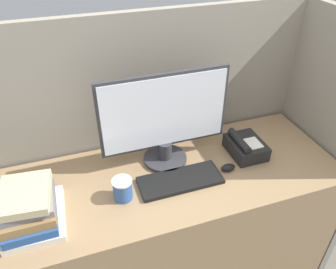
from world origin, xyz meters
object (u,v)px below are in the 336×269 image
(keyboard, at_px, (180,180))
(coffee_cup, at_px, (123,189))
(monitor, at_px, (165,121))
(book_stack, at_px, (29,207))
(desk_telephone, at_px, (245,147))
(mouse, at_px, (228,168))

(keyboard, xyz_separation_m, coffee_cup, (-0.27, -0.01, 0.04))
(monitor, height_order, book_stack, monitor)
(keyboard, relative_size, desk_telephone, 1.89)
(mouse, xyz_separation_m, desk_telephone, (0.14, 0.09, 0.03))
(desk_telephone, bearing_deg, book_stack, -173.66)
(coffee_cup, xyz_separation_m, desk_telephone, (0.66, 0.11, -0.01))
(monitor, relative_size, book_stack, 2.03)
(keyboard, distance_m, book_stack, 0.65)
(monitor, bearing_deg, mouse, -33.27)
(keyboard, bearing_deg, book_stack, -178.06)
(keyboard, bearing_deg, desk_telephone, 13.45)
(mouse, relative_size, desk_telephone, 0.35)
(coffee_cup, bearing_deg, monitor, 36.43)
(monitor, distance_m, keyboard, 0.28)
(keyboard, relative_size, mouse, 5.44)
(monitor, xyz_separation_m, coffee_cup, (-0.26, -0.19, -0.18))
(book_stack, distance_m, desk_telephone, 1.05)
(keyboard, height_order, mouse, mouse)
(mouse, xyz_separation_m, book_stack, (-0.90, -0.02, 0.06))
(monitor, distance_m, coffee_cup, 0.37)
(keyboard, relative_size, coffee_cup, 3.80)
(mouse, bearing_deg, book_stack, -178.43)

